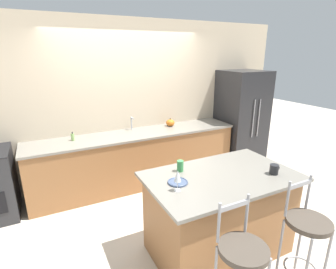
{
  "coord_description": "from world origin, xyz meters",
  "views": [
    {
      "loc": [
        -1.37,
        -3.5,
        2.17
      ],
      "look_at": [
        0.1,
        -0.57,
        1.14
      ],
      "focal_mm": 28.0,
      "sensor_mm": 36.0,
      "label": 1
    }
  ],
  "objects": [
    {
      "name": "wine_glass",
      "position": [
        -0.32,
        -1.6,
        1.08
      ],
      "size": [
        0.07,
        0.07,
        0.21
      ],
      "color": "white",
      "rests_on": "kitchen_island"
    },
    {
      "name": "kitchen_island",
      "position": [
        0.25,
        -1.53,
        0.47
      ],
      "size": [
        1.59,
        0.97,
        0.94
      ],
      "color": "#936038",
      "rests_on": "ground_plane"
    },
    {
      "name": "bar_stool_near",
      "position": [
        -0.12,
        -2.28,
        0.61
      ],
      "size": [
        0.39,
        0.39,
        1.1
      ],
      "color": "#99999E",
      "rests_on": "ground_plane"
    },
    {
      "name": "back_counter",
      "position": [
        0.0,
        0.39,
        0.46
      ],
      "size": [
        3.43,
        0.71,
        0.91
      ],
      "color": "#936038",
      "rests_on": "ground_plane"
    },
    {
      "name": "soap_bottle",
      "position": [
        -0.98,
        0.44,
        0.97
      ],
      "size": [
        0.05,
        0.05,
        0.13
      ],
      "color": "#89B260",
      "rests_on": "back_counter"
    },
    {
      "name": "tumbler_cup",
      "position": [
        -0.09,
        -1.24,
        1.0
      ],
      "size": [
        0.07,
        0.07,
        0.12
      ],
      "color": "#3D934C",
      "rests_on": "kitchen_island"
    },
    {
      "name": "refrigerator",
      "position": [
        2.15,
        0.33,
        0.92
      ],
      "size": [
        0.8,
        0.79,
        1.84
      ],
      "color": "#232326",
      "rests_on": "ground_plane"
    },
    {
      "name": "pumpkin_decoration",
      "position": [
        0.69,
        0.51,
        0.97
      ],
      "size": [
        0.15,
        0.15,
        0.14
      ],
      "color": "orange",
      "rests_on": "back_counter"
    },
    {
      "name": "bar_stool_far",
      "position": [
        0.63,
        -2.28,
        0.61
      ],
      "size": [
        0.39,
        0.39,
        1.1
      ],
      "color": "#99999E",
      "rests_on": "ground_plane"
    },
    {
      "name": "sink_faucet",
      "position": [
        0.0,
        0.6,
        1.05
      ],
      "size": [
        0.02,
        0.13,
        0.22
      ],
      "color": "#ADAFB5",
      "rests_on": "back_counter"
    },
    {
      "name": "dinner_plate",
      "position": [
        -0.24,
        -1.46,
        0.95
      ],
      "size": [
        0.2,
        0.2,
        0.02
      ],
      "color": "#425170",
      "rests_on": "kitchen_island"
    },
    {
      "name": "wall_back",
      "position": [
        0.0,
        0.73,
        1.35
      ],
      "size": [
        6.0,
        0.07,
        2.7
      ],
      "color": "beige",
      "rests_on": "ground_plane"
    },
    {
      "name": "ground_plane",
      "position": [
        0.0,
        0.0,
        0.0
      ],
      "size": [
        18.0,
        18.0,
        0.0
      ],
      "primitive_type": "plane",
      "color": "beige"
    },
    {
      "name": "coffee_mug",
      "position": [
        0.76,
        -1.75,
        0.99
      ],
      "size": [
        0.13,
        0.09,
        0.1
      ],
      "color": "#232326",
      "rests_on": "kitchen_island"
    }
  ]
}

